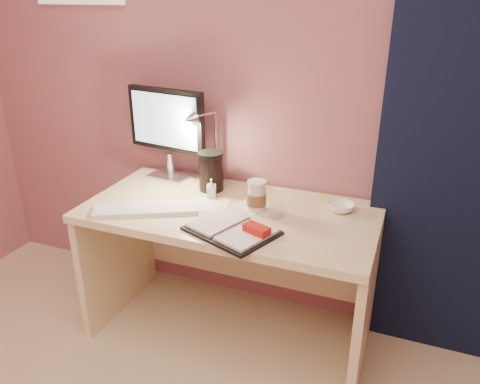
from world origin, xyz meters
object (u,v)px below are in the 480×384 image
(clear_cup, at_px, (276,205))
(dark_jar, at_px, (211,173))
(monitor, at_px, (168,126))
(planner, at_px, (234,230))
(desk, at_px, (235,243))
(bowl, at_px, (341,207))
(lotion_bottle, at_px, (211,188))
(keyboard, at_px, (146,209))
(coffee_cup, at_px, (257,197))
(desk_lamp, at_px, (216,142))

(clear_cup, xyz_separation_m, dark_jar, (-0.41, 0.19, 0.03))
(monitor, distance_m, planner, 0.80)
(desk, height_order, bowl, bowl)
(lotion_bottle, relative_size, dark_jar, 0.53)
(keyboard, distance_m, coffee_cup, 0.53)
(lotion_bottle, bearing_deg, clear_cup, -14.55)
(bowl, relative_size, lotion_bottle, 1.30)
(monitor, distance_m, bowl, 1.01)
(planner, height_order, clear_cup, clear_cup)
(monitor, distance_m, coffee_cup, 0.67)
(desk, relative_size, monitor, 2.81)
(monitor, relative_size, desk_lamp, 1.21)
(monitor, xyz_separation_m, desk_lamp, (0.31, -0.06, -0.04))
(desk, distance_m, keyboard, 0.49)
(clear_cup, xyz_separation_m, lotion_bottle, (-0.37, 0.10, -0.01))
(dark_jar, bearing_deg, planner, -54.29)
(dark_jar, bearing_deg, bowl, -1.50)
(monitor, relative_size, dark_jar, 2.70)
(keyboard, bearing_deg, monitor, 76.93)
(desk, bearing_deg, planner, -69.44)
(clear_cup, xyz_separation_m, desk_lamp, (-0.39, 0.21, 0.20))
(coffee_cup, bearing_deg, monitor, 158.87)
(desk, height_order, monitor, monitor)
(desk_lamp, bearing_deg, coffee_cup, -6.16)
(desk, height_order, lotion_bottle, lotion_bottle)
(clear_cup, bearing_deg, monitor, 159.34)
(monitor, height_order, lotion_bottle, monitor)
(monitor, bearing_deg, keyboard, -68.27)
(coffee_cup, relative_size, desk_lamp, 0.36)
(planner, bearing_deg, lotion_bottle, 149.99)
(planner, distance_m, coffee_cup, 0.26)
(keyboard, bearing_deg, lotion_bottle, 22.39)
(bowl, height_order, lotion_bottle, lotion_bottle)
(clear_cup, bearing_deg, lotion_bottle, 165.45)
(desk, relative_size, clear_cup, 11.61)
(bowl, bearing_deg, coffee_cup, -160.44)
(keyboard, relative_size, dark_jar, 2.67)
(planner, height_order, coffee_cup, coffee_cup)
(bowl, relative_size, dark_jar, 0.69)
(keyboard, xyz_separation_m, planner, (0.47, -0.05, 0.00))
(monitor, xyz_separation_m, bowl, (0.97, -0.09, -0.28))
(coffee_cup, distance_m, lotion_bottle, 0.27)
(desk_lamp, bearing_deg, monitor, -165.66)
(coffee_cup, bearing_deg, lotion_bottle, 166.94)
(desk_lamp, bearing_deg, clear_cup, -2.80)
(dark_jar, bearing_deg, clear_cup, -24.27)
(planner, height_order, bowl, planner)
(desk, distance_m, planner, 0.39)
(clear_cup, bearing_deg, bowl, 32.39)
(desk, relative_size, bowl, 11.00)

